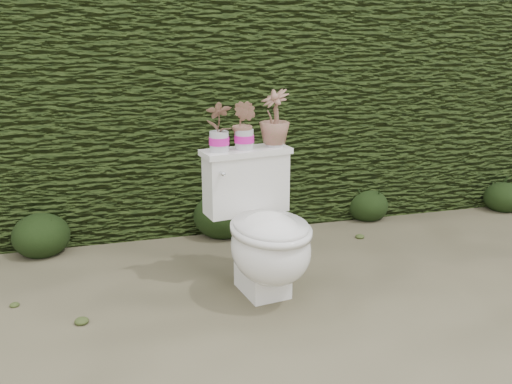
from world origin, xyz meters
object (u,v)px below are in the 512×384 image
object	(u,v)px
potted_plant_center	(244,126)
potted_plant_left	(219,128)
potted_plant_right	(274,119)
toilet	(264,233)

from	to	relation	value
potted_plant_center	potted_plant_left	bearing A→B (deg)	-116.38
potted_plant_center	potted_plant_right	bearing A→B (deg)	63.62
potted_plant_left	potted_plant_center	bearing A→B (deg)	-166.08
potted_plant_left	potted_plant_center	world-z (taller)	potted_plant_left
potted_plant_left	potted_plant_center	distance (m)	0.15
toilet	potted_plant_center	xyz separation A→B (m)	(-0.05, 0.24, 0.55)
potted_plant_right	toilet	bearing A→B (deg)	-56.50
toilet	potted_plant_left	distance (m)	0.62
potted_plant_center	potted_plant_right	world-z (taller)	potted_plant_right
toilet	potted_plant_center	size ratio (longest dim) A/B	3.02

